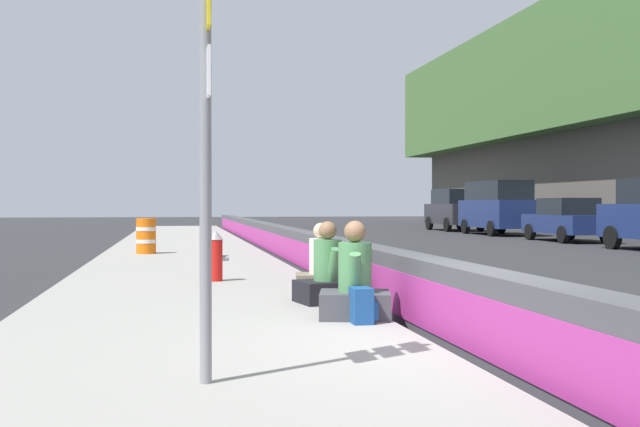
% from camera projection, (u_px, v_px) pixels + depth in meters
% --- Properties ---
extents(ground_plane, '(160.00, 160.00, 0.00)m').
position_uv_depth(ground_plane, '(480.00, 357.00, 7.34)').
color(ground_plane, '#2B2B2D').
rests_on(ground_plane, ground).
extents(sidewalk_strip, '(80.00, 4.40, 0.14)m').
position_uv_depth(sidewalk_strip, '(203.00, 360.00, 6.85)').
color(sidewalk_strip, gray).
rests_on(sidewalk_strip, ground_plane).
extents(jersey_barrier, '(76.00, 0.45, 0.85)m').
position_uv_depth(jersey_barrier, '(479.00, 313.00, 7.34)').
color(jersey_barrier, '#47474C').
rests_on(jersey_barrier, ground_plane).
extents(route_sign_post, '(0.44, 0.09, 3.60)m').
position_uv_depth(route_sign_post, '(206.00, 102.00, 5.64)').
color(route_sign_post, gray).
rests_on(route_sign_post, sidewalk_strip).
extents(fire_hydrant, '(0.26, 0.46, 0.88)m').
position_uv_depth(fire_hydrant, '(216.00, 255.00, 13.15)').
color(fire_hydrant, red).
rests_on(fire_hydrant, sidewalk_strip).
extents(seated_person_foreground, '(0.86, 0.96, 1.14)m').
position_uv_depth(seated_person_foreground, '(355.00, 287.00, 8.90)').
color(seated_person_foreground, '#424247').
rests_on(seated_person_foreground, sidewalk_strip).
extents(seated_person_middle, '(0.81, 0.91, 1.10)m').
position_uv_depth(seated_person_middle, '(328.00, 277.00, 10.29)').
color(seated_person_middle, black).
rests_on(seated_person_middle, sidewalk_strip).
extents(seated_person_rear, '(0.74, 0.84, 1.05)m').
position_uv_depth(seated_person_rear, '(321.00, 271.00, 11.46)').
color(seated_person_rear, '#706651').
rests_on(seated_person_rear, sidewalk_strip).
extents(backpack, '(0.32, 0.28, 0.40)m').
position_uv_depth(backpack, '(362.00, 306.00, 8.50)').
color(backpack, navy).
rests_on(backpack, sidewalk_strip).
extents(construction_barrel, '(0.54, 0.54, 0.95)m').
position_uv_depth(construction_barrel, '(146.00, 236.00, 20.41)').
color(construction_barrel, orange).
rests_on(construction_barrel, sidewalk_strip).
extents(parked_car_midline, '(4.56, 2.07, 1.71)m').
position_uv_depth(parked_car_midline, '(567.00, 220.00, 29.83)').
color(parked_car_midline, navy).
rests_on(parked_car_midline, ground_plane).
extents(parked_car_far, '(5.12, 2.14, 2.56)m').
position_uv_depth(parked_car_far, '(497.00, 207.00, 36.17)').
color(parked_car_far, navy).
rests_on(parked_car_far, ground_plane).
extents(parked_car_farther, '(4.83, 2.12, 2.28)m').
position_uv_depth(parked_car_farther, '(454.00, 209.00, 41.87)').
color(parked_car_farther, '#28282D').
rests_on(parked_car_farther, ground_plane).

